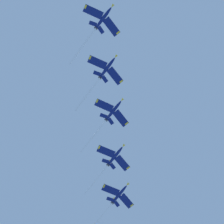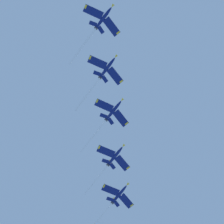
# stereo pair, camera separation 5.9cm
# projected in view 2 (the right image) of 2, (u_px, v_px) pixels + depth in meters

# --- Properties ---
(jet_lead) EXTENTS (26.35, 25.20, 8.90)m
(jet_lead) POSITION_uv_depth(u_px,v_px,m) (97.00, 27.00, 166.52)
(jet_lead) COLOR navy
(jet_second) EXTENTS (25.64, 24.53, 9.19)m
(jet_second) POSITION_uv_depth(u_px,v_px,m) (101.00, 77.00, 172.64)
(jet_second) COLOR navy
(jet_third) EXTENTS (26.27, 24.70, 8.99)m
(jet_third) POSITION_uv_depth(u_px,v_px,m) (107.00, 118.00, 177.98)
(jet_third) COLOR navy
(jet_fourth) EXTENTS (25.61, 24.30, 7.78)m
(jet_fourth) POSITION_uv_depth(u_px,v_px,m) (111.00, 161.00, 182.97)
(jet_fourth) COLOR navy
(jet_fifth) EXTENTS (26.61, 24.98, 8.22)m
(jet_fifth) POSITION_uv_depth(u_px,v_px,m) (115.00, 200.00, 188.06)
(jet_fifth) COLOR navy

